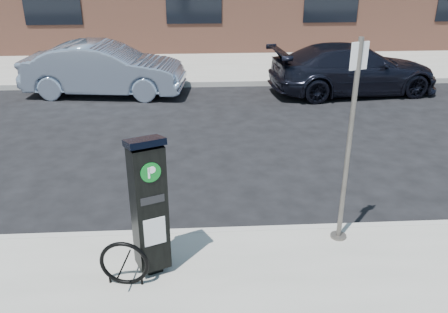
{
  "coord_description": "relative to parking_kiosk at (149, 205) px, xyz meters",
  "views": [
    {
      "loc": [
        0.02,
        -5.77,
        3.88
      ],
      "look_at": [
        0.39,
        0.5,
        1.06
      ],
      "focal_mm": 38.0,
      "sensor_mm": 36.0,
      "label": 1
    }
  ],
  "objects": [
    {
      "name": "bike_rack",
      "position": [
        -0.31,
        -0.25,
        -0.64
      ],
      "size": [
        0.6,
        0.14,
        0.6
      ],
      "rotation": [
        0.0,
        0.0,
        -0.15
      ],
      "color": "black",
      "rests_on": "sidewalk_near"
    },
    {
      "name": "sidewalk_far",
      "position": [
        0.57,
        14.88,
        -1.0
      ],
      "size": [
        60.0,
        12.0,
        0.15
      ],
      "primitive_type": "cube",
      "color": "gray",
      "rests_on": "ground"
    },
    {
      "name": "parking_kiosk",
      "position": [
        0.0,
        0.0,
        0.0
      ],
      "size": [
        0.52,
        0.5,
        1.81
      ],
      "rotation": [
        0.0,
        0.0,
        0.39
      ],
      "color": "black",
      "rests_on": "sidewalk_near"
    },
    {
      "name": "ground",
      "position": [
        0.57,
        0.88,
        -1.08
      ],
      "size": [
        120.0,
        120.0,
        0.0
      ],
      "primitive_type": "plane",
      "color": "black",
      "rests_on": "ground"
    },
    {
      "name": "sign_pole",
      "position": [
        2.52,
        0.58,
        0.44
      ],
      "size": [
        0.23,
        0.22,
        2.75
      ],
      "rotation": [
        0.0,
        0.0,
        0.36
      ],
      "color": "#635E57",
      "rests_on": "sidewalk_near"
    },
    {
      "name": "curb_near",
      "position": [
        0.57,
        0.86,
        -1.0
      ],
      "size": [
        60.0,
        0.12,
        0.16
      ],
      "primitive_type": "cube",
      "color": "#9E9B93",
      "rests_on": "ground"
    },
    {
      "name": "curb_far",
      "position": [
        0.57,
        8.9,
        -1.0
      ],
      "size": [
        60.0,
        0.12,
        0.16
      ],
      "primitive_type": "cube",
      "color": "#9E9B93",
      "rests_on": "ground"
    },
    {
      "name": "car_dark",
      "position": [
        5.02,
        8.01,
        -0.39
      ],
      "size": [
        4.91,
        2.42,
        1.37
      ],
      "primitive_type": "imported",
      "rotation": [
        0.0,
        0.0,
        1.68
      ],
      "color": "black",
      "rests_on": "ground"
    },
    {
      "name": "car_silver",
      "position": [
        -1.95,
        8.28,
        -0.35
      ],
      "size": [
        4.54,
        2.04,
        1.45
      ],
      "primitive_type": "imported",
      "rotation": [
        0.0,
        0.0,
        1.45
      ],
      "color": "#94A4BC",
      "rests_on": "ground"
    }
  ]
}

